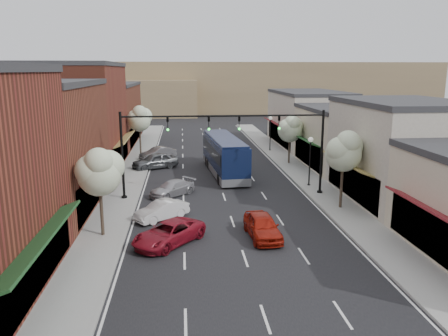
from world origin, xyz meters
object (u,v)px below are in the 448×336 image
object	(u,v)px
signal_mast_right	(294,140)
parked_car_a	(169,233)
parked_car_d	(155,161)
tree_right_far	(290,128)
tree_left_near	(100,171)
tree_right_near	(344,150)
parked_car_e	(158,153)
lamp_post_near	(310,153)
red_hatchback	(262,226)
coach_bus	(224,155)
tree_left_far	(140,118)
lamp_post_far	(270,128)
signal_mast_left	(152,142)
parked_car_c	(172,188)
parked_car_b	(162,210)

from	to	relation	value
signal_mast_right	parked_car_a	xyz separation A→B (m)	(-9.82, -9.54, -3.95)
parked_car_d	signal_mast_right	bearing A→B (deg)	19.93
tree_right_far	tree_left_near	world-z (taller)	tree_left_near
tree_left_near	tree_right_far	bearing A→B (deg)	50.31
tree_right_near	parked_car_e	world-z (taller)	tree_right_near
lamp_post_near	red_hatchback	xyz separation A→B (m)	(-6.30, -11.56, -2.26)
coach_bus	tree_left_far	bearing A→B (deg)	128.02
tree_left_far	lamp_post_near	bearing A→B (deg)	-43.89
lamp_post_far	parked_car_a	distance (m)	31.98
signal_mast_right	tree_right_far	size ratio (longest dim) A/B	1.51
tree_left_far	parked_car_a	world-z (taller)	tree_left_far
tree_left_near	tree_left_far	xyz separation A→B (m)	(-0.00, 26.00, 0.38)
signal_mast_left	tree_left_near	xyz separation A→B (m)	(-2.63, -8.05, -0.40)
tree_left_far	parked_car_e	size ratio (longest dim) A/B	1.42
tree_right_near	lamp_post_near	distance (m)	6.74
signal_mast_right	parked_car_d	xyz separation A→B (m)	(-11.82, 11.20, -3.80)
tree_left_far	parked_car_a	bearing A→B (deg)	-81.61
tree_left_far	parked_car_c	size ratio (longest dim) A/B	1.46
signal_mast_right	parked_car_c	bearing A→B (deg)	175.34
tree_left_near	red_hatchback	size ratio (longest dim) A/B	1.30
signal_mast_left	tree_left_far	bearing A→B (deg)	98.35
red_hatchback	parked_car_b	distance (m)	7.48
parked_car_a	parked_car_b	size ratio (longest dim) A/B	1.23
signal_mast_right	parked_car_e	distance (m)	20.29
signal_mast_left	red_hatchback	bearing A→B (deg)	-51.82
coach_bus	parked_car_c	bearing A→B (deg)	-128.94
coach_bus	parked_car_d	bearing A→B (deg)	151.83
lamp_post_near	tree_left_far	bearing A→B (deg)	136.11
parked_car_e	tree_right_far	bearing A→B (deg)	38.53
signal_mast_left	red_hatchback	world-z (taller)	signal_mast_left
lamp_post_far	red_hatchback	world-z (taller)	lamp_post_far
tree_right_far	parked_car_c	world-z (taller)	tree_right_far
signal_mast_right	red_hatchback	distance (m)	10.68
parked_car_e	lamp_post_near	bearing A→B (deg)	10.19
red_hatchback	parked_car_c	world-z (taller)	red_hatchback
signal_mast_right	tree_left_far	bearing A→B (deg)	127.71
signal_mast_right	signal_mast_left	size ratio (longest dim) A/B	1.00
tree_left_far	parked_car_c	distance (m)	18.06
tree_left_near	coach_bus	xyz separation A→B (m)	(9.05, 16.23, -2.30)
signal_mast_left	tree_left_far	xyz separation A→B (m)	(-2.63, 17.95, -0.02)
tree_right_near	parked_car_b	size ratio (longest dim) A/B	1.52
parked_car_c	coach_bus	bearing A→B (deg)	102.68
lamp_post_near	coach_bus	size ratio (longest dim) A/B	0.36
red_hatchback	lamp_post_near	bearing A→B (deg)	57.42
tree_left_near	tree_right_near	bearing A→B (deg)	13.55
tree_right_near	parked_car_c	world-z (taller)	tree_right_near
lamp_post_near	parked_car_d	size ratio (longest dim) A/B	0.92
tree_right_near	red_hatchback	xyz separation A→B (m)	(-6.85, -5.00, -3.70)
tree_left_near	parked_car_d	world-z (taller)	tree_left_near
tree_right_near	tree_left_near	world-z (taller)	tree_right_near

